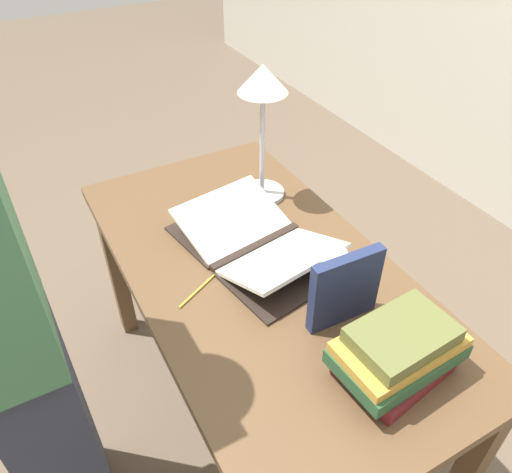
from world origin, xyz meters
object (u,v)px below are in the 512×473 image
at_px(book_stack_tall, 398,352).
at_px(coffee_mug, 330,266).
at_px(book_standing_upright, 345,289).
at_px(reading_lamp, 263,100).
at_px(open_book, 256,242).
at_px(pencil, 198,289).
at_px(person_reader, 7,332).

bearing_deg(book_stack_tall, coffee_mug, 171.81).
relative_size(book_standing_upright, reading_lamp, 0.46).
height_order(open_book, reading_lamp, reading_lamp).
distance_m(open_book, reading_lamp, 0.44).
distance_m(book_stack_tall, pencil, 0.57).
distance_m(book_standing_upright, reading_lamp, 0.66).
xyz_separation_m(book_standing_upright, coffee_mug, (-0.14, 0.06, -0.06)).
height_order(book_standing_upright, coffee_mug, book_standing_upright).
bearing_deg(book_stack_tall, reading_lamp, 173.40).
xyz_separation_m(reading_lamp, pencil, (0.33, -0.39, -0.35)).
bearing_deg(book_standing_upright, person_reader, -106.21).
distance_m(reading_lamp, pencil, 0.62).
relative_size(reading_lamp, coffee_mug, 4.36).
xyz_separation_m(book_stack_tall, pencil, (-0.47, -0.30, -0.07)).
bearing_deg(reading_lamp, book_standing_upright, -9.54).
height_order(book_standing_upright, person_reader, person_reader).
bearing_deg(open_book, reading_lamp, 137.50).
relative_size(coffee_mug, pencil, 0.74).
height_order(open_book, coffee_mug, coffee_mug).
xyz_separation_m(book_stack_tall, reading_lamp, (-0.80, 0.09, 0.28)).
xyz_separation_m(open_book, person_reader, (0.10, -0.70, 0.09)).
distance_m(book_standing_upright, pencil, 0.42).
relative_size(coffee_mug, person_reader, 0.06).
height_order(book_standing_upright, pencil, book_standing_upright).
xyz_separation_m(open_book, pencil, (0.08, -0.23, -0.02)).
height_order(pencil, person_reader, person_reader).
height_order(reading_lamp, pencil, reading_lamp).
bearing_deg(person_reader, pencil, -86.95).
height_order(open_book, book_stack_tall, book_stack_tall).
distance_m(open_book, pencil, 0.24).
distance_m(reading_lamp, coffee_mug, 0.56).
relative_size(book_stack_tall, coffee_mug, 2.87).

